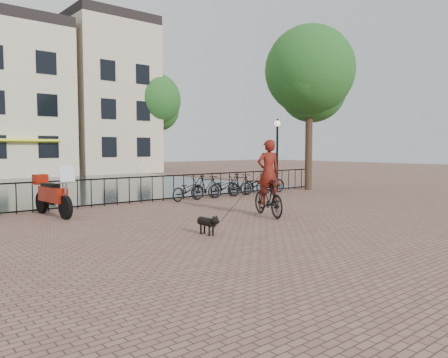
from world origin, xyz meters
TOP-DOWN VIEW (x-y plane):
  - ground at (0.00, 0.00)m, footprint 100.00×100.00m
  - canal_water at (0.00, 17.30)m, footprint 20.00×20.00m
  - railing at (0.00, 8.00)m, footprint 20.00×0.05m
  - canal_house_mid at (0.50, 30.00)m, footprint 8.00×9.50m
  - canal_house_right at (8.50, 30.00)m, footprint 7.00×9.00m
  - tree_near_right at (9.20, 7.30)m, footprint 4.48×4.48m
  - tree_far_right at (12.00, 27.00)m, footprint 4.76×4.76m
  - lamp_post at (7.20, 7.60)m, footprint 0.30×0.30m
  - cyclist at (1.39, 2.52)m, footprint 1.22×2.10m
  - dog at (-1.86, 1.44)m, footprint 0.25×0.75m
  - motorcycle at (-3.73, 6.86)m, footprint 0.74×2.35m
  - parked_bike_0 at (1.80, 7.40)m, footprint 1.79×0.88m
  - parked_bike_1 at (2.75, 7.40)m, footprint 1.68×0.53m
  - parked_bike_2 at (3.70, 7.40)m, footprint 1.75×0.69m
  - parked_bike_3 at (4.65, 7.40)m, footprint 1.70×0.61m
  - parked_bike_4 at (5.60, 7.40)m, footprint 1.79×0.86m
  - parked_bike_5 at (6.55, 7.40)m, footprint 1.72×0.71m

SIDE VIEW (x-z plane):
  - ground at x=0.00m, z-range 0.00..0.00m
  - canal_water at x=0.00m, z-range 0.00..0.00m
  - dog at x=-1.86m, z-range 0.00..0.51m
  - parked_bike_0 at x=1.80m, z-range 0.00..0.90m
  - parked_bike_2 at x=3.70m, z-range 0.00..0.90m
  - parked_bike_4 at x=5.60m, z-range 0.00..0.90m
  - parked_bike_1 at x=2.75m, z-range 0.00..1.00m
  - parked_bike_3 at x=4.65m, z-range 0.00..1.00m
  - parked_bike_5 at x=6.55m, z-range 0.00..1.00m
  - railing at x=0.00m, z-range -0.01..1.02m
  - motorcycle at x=-3.73m, z-range 0.00..1.65m
  - cyclist at x=1.39m, z-range -0.33..2.44m
  - lamp_post at x=7.20m, z-range 0.65..4.10m
  - canal_house_mid at x=0.50m, z-range 0.00..11.80m
  - tree_near_right at x=9.20m, z-range 1.85..10.09m
  - tree_far_right at x=12.00m, z-range 1.97..10.73m
  - canal_house_right at x=8.50m, z-range 0.00..13.30m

